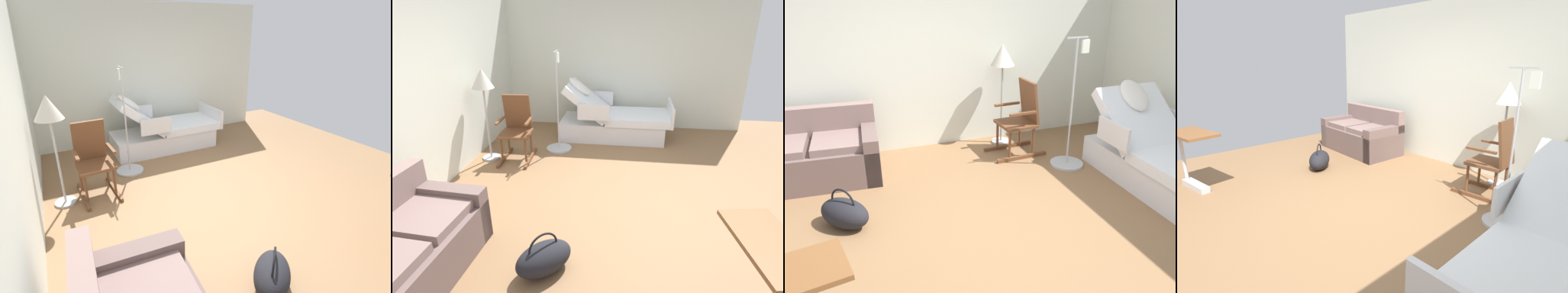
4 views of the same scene
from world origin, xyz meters
TOP-DOWN VIEW (x-y plane):
  - ground_plane at (0.00, 0.00)m, footprint 7.13×7.13m
  - back_wall at (0.00, 2.37)m, footprint 5.90×0.10m
  - side_wall at (2.90, 0.00)m, footprint 0.10×4.85m
  - hospital_bed at (2.16, 0.11)m, footprint 1.05×2.06m
  - couch at (-1.76, 1.74)m, footprint 1.65×0.95m
  - rocking_chair at (1.00, 1.61)m, footprint 0.79×0.53m
  - floor_lamp at (0.89, 2.05)m, footprint 0.34×0.34m
  - overbed_table at (-1.93, -1.20)m, footprint 0.87×0.53m
  - duffel_bag at (-1.46, 0.52)m, footprint 0.62×0.62m
  - iv_pole at (1.43, 1.01)m, footprint 0.44×0.44m

SIDE VIEW (x-z plane):
  - ground_plane at x=0.00m, z-range 0.00..0.00m
  - duffel_bag at x=-1.46m, z-range -0.06..0.37m
  - iv_pole at x=1.43m, z-range -0.59..1.09m
  - couch at x=-1.76m, z-range -0.12..0.73m
  - hospital_bed at x=2.16m, z-range -0.27..0.90m
  - rocking_chair at x=1.00m, z-range -0.02..1.03m
  - overbed_table at x=-1.93m, z-range 0.11..0.95m
  - floor_lamp at x=0.89m, z-range 0.49..1.97m
  - back_wall at x=0.00m, z-range 0.00..2.70m
  - side_wall at x=2.90m, z-range 0.00..2.70m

